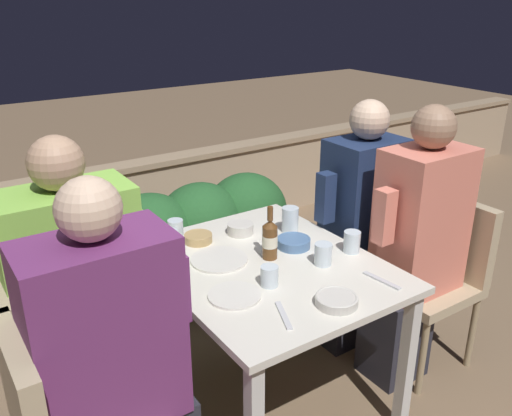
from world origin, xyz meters
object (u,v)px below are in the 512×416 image
(chair_right_near, at_px, (438,265))
(chair_right_far, at_px, (381,241))
(chair_left_far, at_px, (38,353))
(person_green_blouse, at_px, (85,304))
(person_purple_stripe, at_px, (118,364))
(beer_bottle, at_px, (270,239))
(person_coral_top, at_px, (414,247))
(person_navy_jumper, at_px, (357,226))

(chair_right_near, bearing_deg, chair_right_far, 94.04)
(chair_left_far, bearing_deg, chair_right_near, -11.96)
(chair_left_far, bearing_deg, person_green_blouse, 0.00)
(chair_left_far, height_order, person_green_blouse, person_green_blouse)
(person_purple_stripe, height_order, chair_right_near, person_purple_stripe)
(chair_right_far, xyz_separation_m, beer_bottle, (-0.82, -0.13, 0.28))
(chair_right_far, bearing_deg, beer_bottle, -171.07)
(person_green_blouse, height_order, chair_right_far, person_green_blouse)
(chair_right_near, xyz_separation_m, person_coral_top, (-0.19, 0.00, 0.15))
(person_purple_stripe, xyz_separation_m, chair_right_near, (1.60, 0.01, -0.13))
(person_purple_stripe, relative_size, chair_left_far, 1.53)
(person_green_blouse, bearing_deg, beer_bottle, -12.07)
(chair_right_near, relative_size, chair_right_far, 1.00)
(person_purple_stripe, bearing_deg, chair_left_far, 113.75)
(beer_bottle, bearing_deg, person_coral_top, -18.39)
(chair_right_far, bearing_deg, person_green_blouse, 178.92)
(person_coral_top, xyz_separation_m, chair_right_far, (0.17, 0.35, -0.15))
(chair_right_far, bearing_deg, chair_left_far, 179.04)
(person_green_blouse, relative_size, person_navy_jumper, 1.02)
(chair_right_near, height_order, person_navy_jumper, person_navy_jumper)
(person_navy_jumper, distance_m, beer_bottle, 0.66)
(person_purple_stripe, height_order, chair_left_far, person_purple_stripe)
(chair_left_far, height_order, chair_right_far, same)
(person_green_blouse, height_order, chair_right_near, person_green_blouse)
(chair_left_far, xyz_separation_m, person_navy_jumper, (1.56, -0.03, 0.14))
(person_purple_stripe, relative_size, person_navy_jumper, 1.00)
(person_coral_top, distance_m, person_navy_jumper, 0.35)
(beer_bottle, bearing_deg, chair_right_far, 8.93)
(chair_left_far, distance_m, person_green_blouse, 0.24)
(chair_left_far, distance_m, person_navy_jumper, 1.56)
(person_green_blouse, relative_size, person_coral_top, 1.00)
(person_green_blouse, xyz_separation_m, chair_right_near, (1.58, -0.38, -0.14))
(person_purple_stripe, bearing_deg, beer_bottle, 16.99)
(person_navy_jumper, bearing_deg, beer_bottle, -168.42)
(beer_bottle, bearing_deg, chair_right_near, -14.45)
(person_green_blouse, bearing_deg, chair_right_far, -1.08)
(chair_left_far, bearing_deg, chair_right_far, -0.96)
(person_coral_top, distance_m, beer_bottle, 0.70)
(person_purple_stripe, relative_size, chair_right_far, 1.53)
(person_coral_top, relative_size, chair_right_far, 1.57)
(person_purple_stripe, relative_size, person_coral_top, 0.97)
(chair_right_near, distance_m, person_navy_jumper, 0.43)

